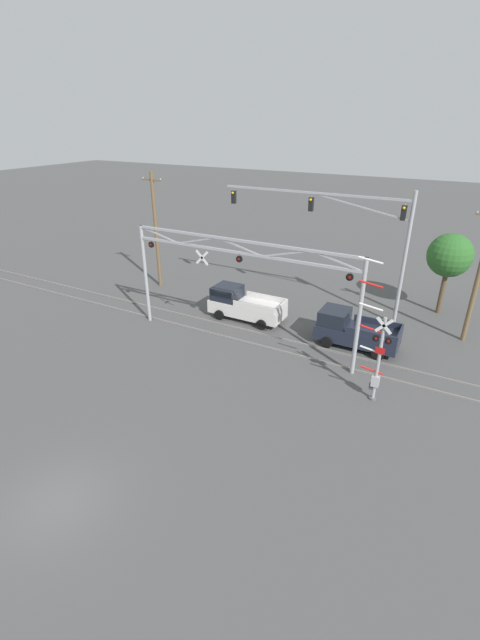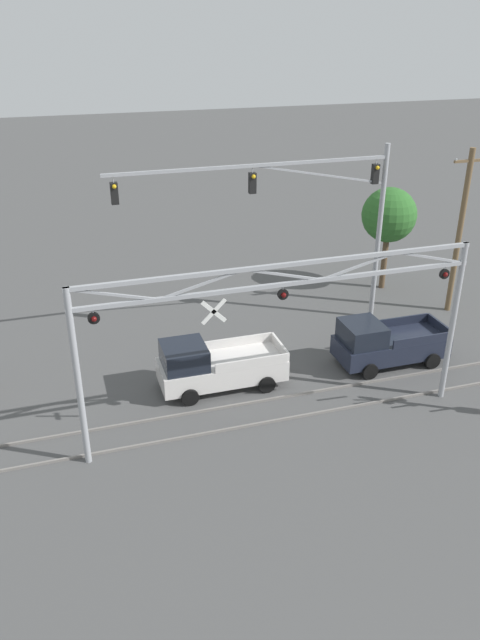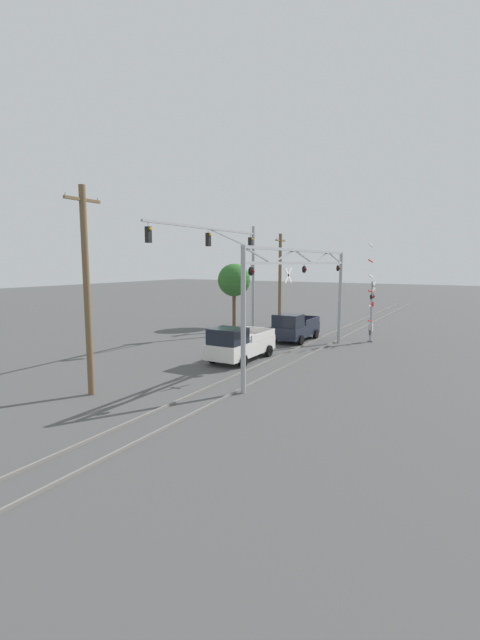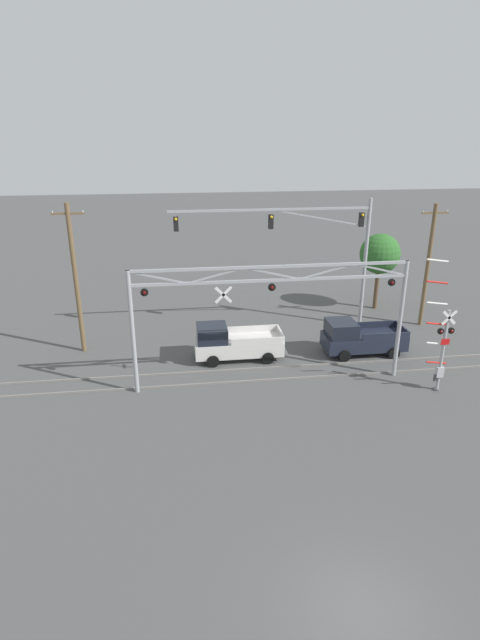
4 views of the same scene
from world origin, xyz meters
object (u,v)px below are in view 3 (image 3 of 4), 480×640
object	(u,v)px
utility_pole_left	(87,289)
crossing_signal_mast	(371,310)
pickup_truck_following	(294,328)
background_tree_beyond_span	(234,280)
crossing_gantry	(304,281)
pickup_truck_lead	(239,344)
utility_pole_right	(280,279)
traffic_signal_span	(233,259)

from	to	relation	value
utility_pole_left	crossing_signal_mast	bearing A→B (deg)	-21.80
pickup_truck_following	background_tree_beyond_span	bearing A→B (deg)	61.71
crossing_gantry	pickup_truck_lead	world-z (taller)	crossing_gantry
pickup_truck_following	utility_pole_right	size ratio (longest dim) A/B	0.58
pickup_truck_following	utility_pole_right	bearing A→B (deg)	33.72
crossing_signal_mast	traffic_signal_span	size ratio (longest dim) A/B	0.55
traffic_signal_span	pickup_truck_following	xyz separation A→B (m)	(1.43, -4.39, -5.06)
traffic_signal_span	pickup_truck_following	bearing A→B (deg)	-71.99
crossing_gantry	utility_pole_left	distance (m)	11.90
pickup_truck_following	utility_pole_right	xyz separation A→B (m)	(5.94, 3.96, 3.32)
pickup_truck_lead	utility_pole_left	size ratio (longest dim) A/B	0.57
pickup_truck_lead	crossing_signal_mast	bearing A→B (deg)	-27.89
traffic_signal_span	background_tree_beyond_span	size ratio (longest dim) A/B	2.28
crossing_signal_mast	pickup_truck_following	xyz separation A→B (m)	(-2.34, 4.98, -1.41)
pickup_truck_lead	background_tree_beyond_span	distance (m)	14.22
pickup_truck_following	background_tree_beyond_span	world-z (taller)	background_tree_beyond_span
crossing_gantry	utility_pole_left	world-z (taller)	utility_pole_left
utility_pole_left	pickup_truck_following	bearing A→B (deg)	-8.84
pickup_truck_following	background_tree_beyond_span	xyz separation A→B (m)	(4.12, 7.66, 3.19)
crossing_gantry	utility_pole_left	xyz separation A→B (m)	(-10.47, 5.66, -0.09)
pickup_truck_lead	background_tree_beyond_span	size ratio (longest dim) A/B	0.91
traffic_signal_span	utility_pole_right	world-z (taller)	traffic_signal_span
pickup_truck_lead	pickup_truck_following	size ratio (longest dim) A/B	1.06
traffic_signal_span	pickup_truck_lead	distance (m)	8.98
crossing_signal_mast	traffic_signal_span	world-z (taller)	traffic_signal_span
pickup_truck_following	utility_pole_right	distance (m)	7.87
crossing_gantry	pickup_truck_following	size ratio (longest dim) A/B	2.92
pickup_truck_lead	pickup_truck_following	bearing A→B (deg)	-2.18
crossing_gantry	pickup_truck_lead	distance (m)	5.26
traffic_signal_span	background_tree_beyond_span	xyz separation A→B (m)	(5.55, 3.26, -1.87)
crossing_signal_mast	utility_pole_left	xyz separation A→B (m)	(-18.87, 7.55, 2.23)
traffic_signal_span	utility_pole_left	world-z (taller)	utility_pole_left
background_tree_beyond_span	crossing_gantry	bearing A→B (deg)	-133.46
pickup_truck_following	utility_pole_left	world-z (taller)	utility_pole_left
traffic_signal_span	utility_pole_left	xyz separation A→B (m)	(-15.11, -1.82, -1.43)
crossing_signal_mast	utility_pole_right	size ratio (longest dim) A/B	0.85
crossing_signal_mast	traffic_signal_span	bearing A→B (deg)	111.90
utility_pole_left	utility_pole_right	xyz separation A→B (m)	(22.47, 1.39, -0.32)
traffic_signal_span	pickup_truck_following	size ratio (longest dim) A/B	2.66
crossing_signal_mast	crossing_gantry	bearing A→B (deg)	167.35
utility_pole_left	utility_pole_right	world-z (taller)	utility_pole_left
crossing_signal_mast	background_tree_beyond_span	size ratio (longest dim) A/B	1.25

